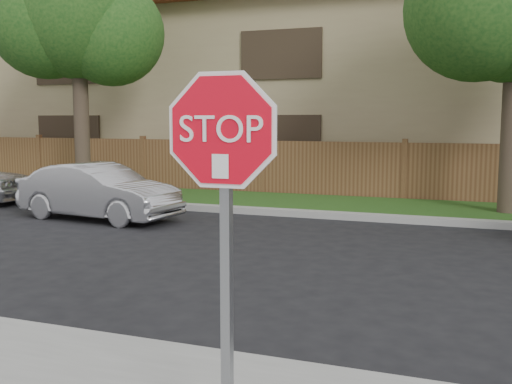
% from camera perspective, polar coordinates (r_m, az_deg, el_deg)
% --- Properties ---
extents(ground, '(90.00, 90.00, 0.00)m').
position_cam_1_polar(ground, '(5.67, -0.48, -16.06)').
color(ground, black).
rests_on(ground, ground).
extents(far_curb, '(70.00, 0.30, 0.15)m').
position_cam_1_polar(far_curb, '(13.33, 12.21, -2.45)').
color(far_curb, gray).
rests_on(far_curb, ground).
extents(grass_strip, '(70.00, 3.00, 0.12)m').
position_cam_1_polar(grass_strip, '(14.95, 13.14, -1.53)').
color(grass_strip, '#1E4714').
rests_on(grass_strip, ground).
extents(fence, '(70.00, 0.12, 1.60)m').
position_cam_1_polar(fence, '(16.44, 13.94, 1.80)').
color(fence, '#54341D').
rests_on(fence, ground).
extents(apartment_building, '(35.20, 9.20, 7.20)m').
position_cam_1_polar(apartment_building, '(21.99, 15.89, 10.11)').
color(apartment_building, '#9C8961').
rests_on(apartment_building, ground).
extents(tree_left, '(4.80, 3.90, 7.78)m').
position_cam_1_polar(tree_left, '(18.32, -16.83, 16.11)').
color(tree_left, '#382B21').
rests_on(tree_left, ground).
extents(stop_sign, '(1.01, 0.13, 2.55)m').
position_cam_1_polar(stop_sign, '(3.73, -3.14, 0.97)').
color(stop_sign, gray).
rests_on(stop_sign, sidewalk_near).
extents(sedan_left, '(3.92, 1.77, 1.25)m').
position_cam_1_polar(sedan_left, '(13.68, -14.76, 0.03)').
color(sedan_left, silver).
rests_on(sedan_left, ground).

